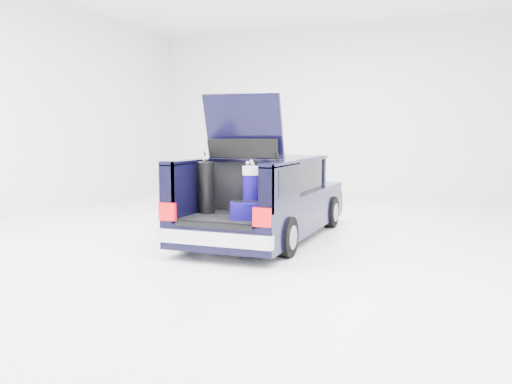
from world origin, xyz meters
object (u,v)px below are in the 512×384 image
at_px(red_suitcase, 269,197).
at_px(black_golf_bag, 207,187).
at_px(blue_golf_bag, 251,190).
at_px(car, 268,200).
at_px(blue_duffel, 248,211).

height_order(red_suitcase, black_golf_bag, black_golf_bag).
height_order(black_golf_bag, blue_golf_bag, black_golf_bag).
relative_size(black_golf_bag, blue_golf_bag, 1.06).
distance_m(car, red_suitcase, 1.29).
bearing_deg(car, red_suitcase, -69.19).
bearing_deg(blue_duffel, red_suitcase, 53.77).
relative_size(car, black_golf_bag, 5.14).
distance_m(black_golf_bag, blue_duffel, 0.92).
relative_size(car, red_suitcase, 8.15).
distance_m(black_golf_bag, blue_golf_bag, 0.71).
xyz_separation_m(car, black_golf_bag, (-0.50, -1.46, 0.34)).
distance_m(red_suitcase, blue_duffel, 0.60).
bearing_deg(blue_golf_bag, black_golf_bag, 172.77).
relative_size(car, blue_duffel, 7.81).
bearing_deg(black_golf_bag, blue_duffel, -26.79).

